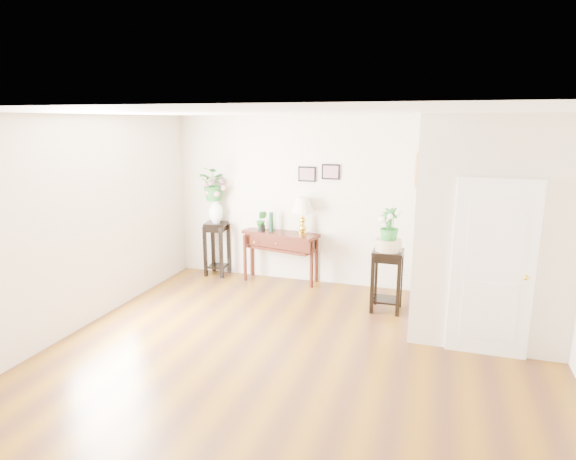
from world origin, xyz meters
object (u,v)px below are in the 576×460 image
at_px(console_table, 281,257).
at_px(plant_stand_a, 217,249).
at_px(plant_stand_b, 387,281).
at_px(table_lamp, 303,213).

height_order(console_table, plant_stand_a, plant_stand_a).
distance_m(console_table, plant_stand_a, 1.20).
distance_m(console_table, plant_stand_b, 2.04).
bearing_deg(console_table, table_lamp, 12.35).
relative_size(table_lamp, plant_stand_a, 0.65).
relative_size(plant_stand_a, plant_stand_b, 1.06).
relative_size(console_table, plant_stand_a, 1.36).
bearing_deg(plant_stand_b, console_table, 157.65).
relative_size(console_table, table_lamp, 2.11).
bearing_deg(console_table, plant_stand_b, -10.00).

